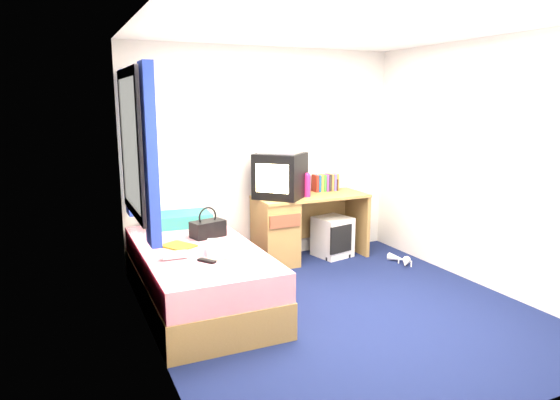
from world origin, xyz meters
name	(u,v)px	position (x,y,z in m)	size (l,w,h in m)	color
ground	(340,310)	(0.00, 0.00, 0.00)	(3.40, 3.40, 0.00)	#0C1438
room_shell	(344,145)	(0.00, 0.00, 1.45)	(3.40, 3.40, 3.40)	white
bed	(198,276)	(-1.10, 0.64, 0.27)	(1.01, 2.00, 0.54)	#A27C43
pillow	(181,219)	(-1.05, 1.46, 0.61)	(0.60, 0.38, 0.13)	#1A6CAA
desk	(289,226)	(0.18, 1.44, 0.41)	(1.30, 0.55, 0.75)	#A27C43
storage_cube	(332,237)	(0.73, 1.39, 0.23)	(0.37, 0.37, 0.47)	silver
crt_tv	(280,176)	(0.07, 1.44, 1.00)	(0.68, 0.68, 0.50)	black
vcr	(280,150)	(0.07, 1.44, 1.29)	(0.43, 0.31, 0.08)	#BDBCBF
book_row	(325,183)	(0.74, 1.60, 0.85)	(0.31, 0.13, 0.20)	maroon
picture_frame	(336,184)	(0.89, 1.59, 0.82)	(0.02, 0.12, 0.14)	black
pink_water_bottle	(307,186)	(0.37, 1.35, 0.87)	(0.08, 0.08, 0.24)	#C31B5D
aerosol_can	(300,187)	(0.34, 1.49, 0.84)	(0.05, 0.05, 0.18)	silver
handbag	(208,228)	(-0.92, 0.92, 0.63)	(0.35, 0.25, 0.29)	black
towel	(225,247)	(-0.93, 0.37, 0.59)	(0.29, 0.24, 0.10)	white
magazine	(178,246)	(-1.25, 0.71, 0.55)	(0.21, 0.28, 0.01)	yellow
water_bottle	(175,255)	(-1.36, 0.37, 0.58)	(0.07, 0.07, 0.20)	white
colour_swatch_fan	(221,259)	(-1.02, 0.20, 0.55)	(0.22, 0.06, 0.01)	orange
remote_control	(207,261)	(-1.14, 0.19, 0.55)	(0.05, 0.16, 0.02)	black
window_assembly	(135,147)	(-1.55, 0.90, 1.42)	(0.11, 1.42, 1.40)	silver
white_heels	(401,261)	(1.29, 0.80, 0.04)	(0.22, 0.40, 0.09)	silver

